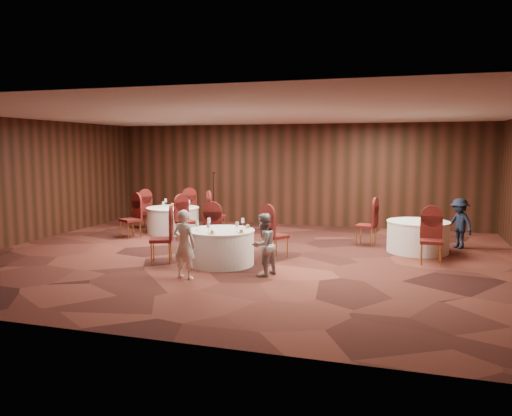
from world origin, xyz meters
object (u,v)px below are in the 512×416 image
(table_right, at_px, (418,236))
(mic_stand, at_px, (214,209))
(woman_a, at_px, (184,244))
(woman_b, at_px, (263,245))
(man_c, at_px, (459,223))
(table_main, at_px, (221,247))
(table_left, at_px, (173,220))

(table_right, distance_m, mic_stand, 6.67)
(table_right, xyz_separation_m, woman_a, (-4.25, -3.81, 0.28))
(woman_b, distance_m, man_c, 5.52)
(table_main, xyz_separation_m, mic_stand, (-2.17, 5.04, 0.12))
(table_main, distance_m, woman_a, 1.33)
(table_main, xyz_separation_m, table_left, (-2.75, 3.31, 0.00))
(table_main, bearing_deg, table_right, 32.23)
(table_right, height_order, woman_a, woman_a)
(table_main, xyz_separation_m, man_c, (4.98, 3.29, 0.24))
(mic_stand, xyz_separation_m, woman_a, (1.93, -6.32, 0.16))
(man_c, bearing_deg, table_right, -92.06)
(mic_stand, bearing_deg, table_left, -108.58)
(table_left, bearing_deg, table_right, -6.63)
(table_main, height_order, table_left, same)
(woman_a, distance_m, woman_b, 1.50)
(woman_a, height_order, man_c, woman_a)
(woman_a, bearing_deg, mic_stand, -61.14)
(table_right, relative_size, woman_a, 1.10)
(table_left, distance_m, mic_stand, 1.82)
(mic_stand, distance_m, woman_b, 6.58)
(woman_b, bearing_deg, woman_a, -42.02)
(mic_stand, distance_m, man_c, 7.36)
(man_c, bearing_deg, woman_a, -89.05)
(table_left, relative_size, mic_stand, 0.90)
(mic_stand, xyz_separation_m, woman_b, (3.30, -5.69, 0.11))
(table_main, xyz_separation_m, table_right, (4.01, 2.53, 0.00))
(table_main, bearing_deg, mic_stand, 113.34)
(table_left, relative_size, woman_b, 1.25)
(table_main, height_order, table_right, same)
(table_left, xyz_separation_m, woman_a, (2.51, -4.59, 0.28))
(table_left, distance_m, woman_a, 5.24)
(man_c, bearing_deg, woman_b, -84.61)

